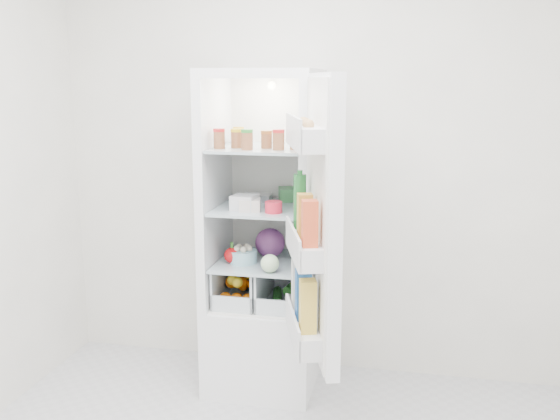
% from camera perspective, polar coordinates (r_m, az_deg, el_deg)
% --- Properties ---
extents(room_walls, '(3.02, 3.02, 2.61)m').
position_cam_1_polar(room_walls, '(2.18, -3.97, 7.76)').
color(room_walls, white).
rests_on(room_walls, ground).
extents(refrigerator, '(0.60, 0.60, 1.80)m').
position_cam_1_polar(refrigerator, '(3.60, -1.33, -5.59)').
color(refrigerator, white).
rests_on(refrigerator, ground).
extents(shelf_low, '(0.49, 0.53, 0.01)m').
position_cam_1_polar(shelf_low, '(3.52, -1.57, -4.73)').
color(shelf_low, '#A4B9C1').
rests_on(shelf_low, refrigerator).
extents(shelf_mid, '(0.49, 0.53, 0.02)m').
position_cam_1_polar(shelf_mid, '(3.45, -1.60, 0.22)').
color(shelf_mid, '#A4B9C1').
rests_on(shelf_mid, refrigerator).
extents(shelf_top, '(0.49, 0.53, 0.02)m').
position_cam_1_polar(shelf_top, '(3.40, -1.64, 5.68)').
color(shelf_top, '#A4B9C1').
rests_on(shelf_top, refrigerator).
extents(crisper_left, '(0.23, 0.46, 0.22)m').
position_cam_1_polar(crisper_left, '(3.59, -3.47, -6.59)').
color(crisper_left, silver).
rests_on(crisper_left, refrigerator).
extents(crisper_right, '(0.23, 0.46, 0.22)m').
position_cam_1_polar(crisper_right, '(3.54, 0.38, -6.87)').
color(crisper_right, silver).
rests_on(crisper_right, refrigerator).
extents(condiment_jars, '(0.46, 0.32, 0.08)m').
position_cam_1_polar(condiment_jars, '(3.32, -2.37, 6.39)').
color(condiment_jars, '#B21919').
rests_on(condiment_jars, shelf_top).
extents(squeeze_bottle, '(0.06, 0.06, 0.17)m').
position_cam_1_polar(squeeze_bottle, '(3.48, 2.36, 7.39)').
color(squeeze_bottle, white).
rests_on(squeeze_bottle, shelf_top).
extents(tub_white, '(0.14, 0.14, 0.08)m').
position_cam_1_polar(tub_white, '(3.35, -3.24, 0.70)').
color(tub_white, silver).
rests_on(tub_white, shelf_mid).
extents(tub_cream, '(0.13, 0.13, 0.06)m').
position_cam_1_polar(tub_cream, '(3.33, -2.76, 0.47)').
color(tub_cream, beige).
rests_on(tub_cream, shelf_mid).
extents(tin_red, '(0.11, 0.11, 0.06)m').
position_cam_1_polar(tin_red, '(3.27, -0.59, 0.26)').
color(tin_red, red).
rests_on(tin_red, shelf_mid).
extents(foil_tray, '(0.17, 0.13, 0.04)m').
position_cam_1_polar(foil_tray, '(3.59, -2.15, 1.15)').
color(foil_tray, silver).
rests_on(foil_tray, shelf_mid).
extents(tub_green, '(0.13, 0.15, 0.07)m').
position_cam_1_polar(tub_green, '(3.60, 0.67, 1.46)').
color(tub_green, '#469C53').
rests_on(tub_green, shelf_mid).
extents(red_cabbage, '(0.17, 0.17, 0.17)m').
position_cam_1_polar(red_cabbage, '(3.56, -0.92, -3.02)').
color(red_cabbage, '#511B4C').
rests_on(red_cabbage, shelf_low).
extents(bell_pepper, '(0.09, 0.09, 0.09)m').
position_cam_1_polar(bell_pepper, '(3.46, -4.41, -4.16)').
color(bell_pepper, '#BD0B0F').
rests_on(bell_pepper, shelf_low).
extents(mushroom_bowl, '(0.18, 0.18, 0.07)m').
position_cam_1_polar(mushroom_bowl, '(3.47, -3.39, -4.26)').
color(mushroom_bowl, '#9AD3E5').
rests_on(mushroom_bowl, shelf_low).
extents(salad_bag, '(0.10, 0.10, 0.10)m').
position_cam_1_polar(salad_bag, '(3.29, -0.93, -4.91)').
color(salad_bag, beige).
rests_on(salad_bag, shelf_low).
extents(citrus_pile, '(0.20, 0.31, 0.16)m').
position_cam_1_polar(citrus_pile, '(3.57, -3.68, -7.10)').
color(citrus_pile, orange).
rests_on(citrus_pile, refrigerator).
extents(veg_pile, '(0.16, 0.30, 0.10)m').
position_cam_1_polar(veg_pile, '(3.55, 0.45, -7.60)').
color(veg_pile, '#1C4F1A').
rests_on(veg_pile, refrigerator).
extents(fridge_door, '(0.33, 0.59, 1.30)m').
position_cam_1_polar(fridge_door, '(2.83, 3.43, -1.54)').
color(fridge_door, white).
rests_on(fridge_door, refrigerator).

